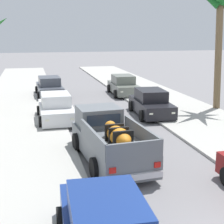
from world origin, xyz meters
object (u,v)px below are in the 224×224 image
(car_right_near, at_px, (123,86))
(car_right_mid, at_px, (56,108))
(pickup_truck, at_px, (109,140))
(palm_tree_right_fore, at_px, (221,7))
(car_left_far, at_px, (151,103))
(car_left_near, at_px, (50,87))

(car_right_near, bearing_deg, car_right_mid, -129.51)
(pickup_truck, xyz_separation_m, palm_tree_right_fore, (8.60, 7.17, 5.49))
(car_right_near, xyz_separation_m, car_left_far, (-0.21, -6.98, 0.00))
(palm_tree_right_fore, bearing_deg, car_right_near, 124.45)
(car_right_mid, bearing_deg, palm_tree_right_fore, 4.08)
(car_right_mid, height_order, car_left_far, same)
(pickup_truck, relative_size, car_left_near, 1.24)
(car_right_near, distance_m, car_left_far, 6.98)
(palm_tree_right_fore, bearing_deg, car_left_near, 145.92)
(palm_tree_right_fore, bearing_deg, car_left_far, -171.69)
(palm_tree_right_fore, bearing_deg, car_right_mid, -175.92)
(car_left_far, bearing_deg, car_left_near, 126.43)
(pickup_truck, xyz_separation_m, car_left_near, (-1.45, 13.98, -0.10))
(car_left_near, relative_size, car_right_near, 1.00)
(car_right_mid, xyz_separation_m, car_left_far, (5.59, 0.06, 0.00))
(car_right_mid, bearing_deg, pickup_truck, -76.63)
(car_right_mid, distance_m, car_left_far, 5.59)
(car_left_far, xyz_separation_m, palm_tree_right_fore, (4.54, 0.66, 5.60))
(pickup_truck, relative_size, palm_tree_right_fore, 0.69)
(pickup_truck, bearing_deg, car_right_mid, 103.37)
(car_left_near, height_order, car_right_near, same)
(car_left_near, bearing_deg, pickup_truck, -84.07)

